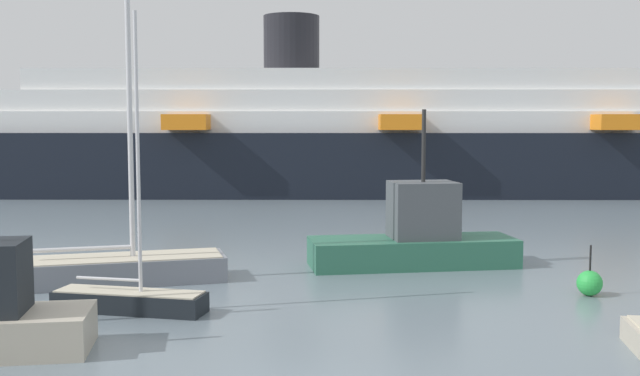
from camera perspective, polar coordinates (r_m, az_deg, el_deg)
The scene contains 5 objects.
sailboat_0 at distance 25.65m, azimuth -15.40°, elevation -5.59°, with size 7.48×4.02×14.23m.
sailboat_1 at distance 21.75m, azimuth -14.38°, elevation -8.09°, with size 4.48×1.88×8.33m.
fishing_boat_1 at distance 27.73m, azimuth 7.36°, elevation -3.84°, with size 7.87×3.67×5.77m.
channel_buoy_0 at distance 24.42m, azimuth 19.97°, elevation -6.86°, with size 0.78×0.78×1.57m.
cruise_ship at distance 57.40m, azimuth 12.71°, elevation 3.83°, with size 82.79×13.98×13.14m.
Camera 1 is at (0.64, -13.34, 5.34)m, focal length 41.74 mm.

